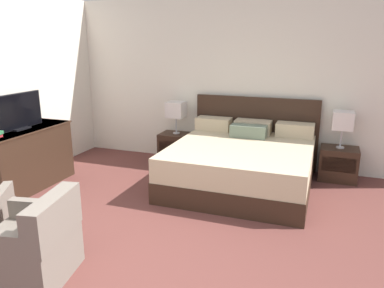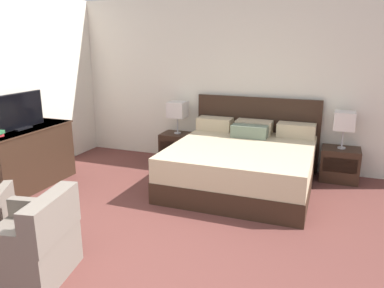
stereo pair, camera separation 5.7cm
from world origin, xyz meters
TOP-DOWN VIEW (x-y plane):
  - wall_back at (0.00, 3.85)m, footprint 6.64×0.06m
  - bed at (0.35, 2.86)m, footprint 1.93×1.96m
  - nightstand_left at (-0.92, 3.55)m, footprint 0.53×0.41m
  - nightstand_right at (1.62, 3.55)m, footprint 0.53×0.41m
  - table_lamp_left at (-0.92, 3.56)m, footprint 0.28×0.28m
  - table_lamp_right at (1.62, 3.56)m, footprint 0.28×0.28m
  - dresser at (-2.41, 1.77)m, footprint 0.57×1.36m
  - tv at (-2.41, 1.73)m, footprint 0.18×0.82m
  - armchair_companion at (-0.83, 0.14)m, footprint 0.81×0.80m

SIDE VIEW (x-z plane):
  - nightstand_left at x=-0.92m, z-range 0.00..0.48m
  - nightstand_right at x=1.62m, z-range 0.00..0.48m
  - armchair_companion at x=-0.83m, z-range -0.10..0.66m
  - bed at x=0.35m, z-range -0.23..0.89m
  - dresser at x=-2.41m, z-range 0.01..0.84m
  - table_lamp_left at x=-0.92m, z-range 0.61..1.14m
  - table_lamp_right at x=1.62m, z-range 0.61..1.14m
  - tv at x=-2.41m, z-range 0.82..1.30m
  - wall_back at x=0.00m, z-range 0.00..2.63m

